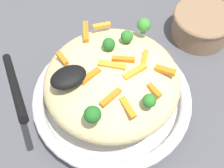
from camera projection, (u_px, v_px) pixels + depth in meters
name	position (u px, v px, depth m)	size (l,w,h in m)	color
ground_plane	(112.00, 107.00, 0.58)	(2.40, 2.40, 0.00)	#4C4C51
serving_bowl	(112.00, 100.00, 0.56)	(0.28, 0.28, 0.05)	silver
pasta_mound	(112.00, 81.00, 0.51)	(0.23, 0.23, 0.08)	#DBC689
carrot_piece_0	(85.00, 32.00, 0.53)	(0.04, 0.01, 0.01)	orange
carrot_piece_1	(62.00, 58.00, 0.49)	(0.03, 0.01, 0.01)	orange
carrot_piece_2	(111.00, 66.00, 0.48)	(0.04, 0.01, 0.01)	orange
carrot_piece_3	(89.00, 74.00, 0.47)	(0.03, 0.01, 0.01)	orange
carrot_piece_4	(128.00, 107.00, 0.44)	(0.04, 0.01, 0.01)	orange
carrot_piece_5	(144.00, 59.00, 0.49)	(0.04, 0.01, 0.01)	orange
carrot_piece_6	(154.00, 90.00, 0.46)	(0.03, 0.01, 0.01)	orange
carrot_piece_7	(135.00, 72.00, 0.47)	(0.04, 0.01, 0.01)	orange
carrot_piece_8	(165.00, 70.00, 0.48)	(0.03, 0.01, 0.01)	orange
carrot_piece_9	(111.00, 97.00, 0.45)	(0.04, 0.01, 0.01)	orange
carrot_piece_10	(102.00, 26.00, 0.53)	(0.03, 0.01, 0.01)	orange
carrot_piece_11	(123.00, 58.00, 0.48)	(0.04, 0.01, 0.01)	orange
broccoli_floret_0	(93.00, 115.00, 0.42)	(0.02, 0.02, 0.03)	#205B1C
broccoli_floret_1	(109.00, 44.00, 0.49)	(0.02, 0.02, 0.02)	#205B1C
broccoli_floret_2	(144.00, 25.00, 0.52)	(0.02, 0.02, 0.03)	#377928
broccoli_floret_3	(127.00, 37.00, 0.50)	(0.02, 0.02, 0.02)	#296820
broccoli_floret_4	(149.00, 101.00, 0.44)	(0.02, 0.02, 0.02)	#296820
serving_spoon	(50.00, 80.00, 0.44)	(0.12, 0.15, 0.07)	black
companion_bowl	(202.00, 24.00, 0.66)	(0.13, 0.13, 0.06)	#8C6B4C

